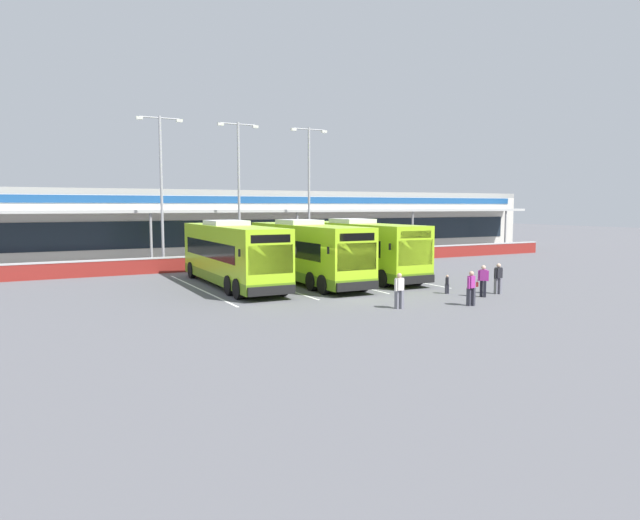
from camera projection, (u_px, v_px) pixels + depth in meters
name	position (u px, v px, depth m)	size (l,w,h in m)	color
ground_plane	(351.00, 295.00, 29.13)	(200.00, 200.00, 0.00)	#56565B
terminal_building	(202.00, 223.00, 52.50)	(70.00, 13.00, 6.00)	beige
red_barrier_wall	(250.00, 261.00, 41.83)	(60.00, 0.40, 1.10)	maroon
coach_bus_leftmost	(232.00, 255.00, 32.42)	(3.04, 12.19, 3.78)	#9ED11E
coach_bus_left_centre	(306.00, 253.00, 33.94)	(3.04, 12.19, 3.78)	#9ED11E
coach_bus_centre	(359.00, 250.00, 36.44)	(3.04, 12.19, 3.78)	#9ED11E
bay_stripe_far_west	(199.00, 289.00, 31.47)	(0.14, 13.00, 0.01)	silver
bay_stripe_west	(268.00, 284.00, 33.42)	(0.14, 13.00, 0.01)	silver
bay_stripe_mid_west	(330.00, 280.00, 35.38)	(0.14, 13.00, 0.01)	silver
bay_stripe_centre	(385.00, 276.00, 37.34)	(0.14, 13.00, 0.01)	silver
pedestrian_with_handbag	(483.00, 280.00, 28.59)	(0.58, 0.56, 1.62)	black
pedestrian_in_dark_coat	(471.00, 287.00, 26.04)	(0.54, 0.30, 1.62)	#33333D
pedestrian_child	(447.00, 284.00, 29.65)	(0.30, 0.25, 1.00)	#33333D
pedestrian_near_bin	(498.00, 277.00, 29.55)	(0.53, 0.30, 1.62)	slate
pedestrian_approaching_bus	(399.00, 289.00, 25.32)	(0.54, 0.29, 1.62)	slate
lamp_post_west	(161.00, 183.00, 40.38)	(3.24, 0.28, 11.00)	#9E9EA3
lamp_post_centre	(239.00, 184.00, 43.43)	(3.24, 0.28, 11.00)	#9E9EA3
lamp_post_east	(309.00, 186.00, 46.35)	(3.24, 0.28, 11.00)	#9E9EA3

